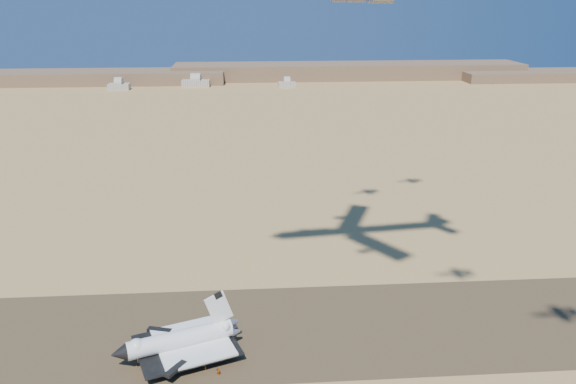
{
  "coord_description": "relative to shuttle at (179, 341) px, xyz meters",
  "views": [
    {
      "loc": [
        -3.96,
        -143.95,
        93.5
      ],
      "look_at": [
        7.14,
        8.0,
        40.52
      ],
      "focal_mm": 35.0,
      "sensor_mm": 36.0,
      "label": 1
    }
  ],
  "objects": [
    {
      "name": "shuttle",
      "position": [
        0.0,
        0.0,
        0.0
      ],
      "size": [
        35.48,
        28.97,
        17.26
      ],
      "rotation": [
        0.0,
        0.0,
        0.35
      ],
      "color": "white",
      "rests_on": "runway"
    },
    {
      "name": "crew_c",
      "position": [
        11.02,
        -9.29,
        -3.65
      ],
      "size": [
        1.21,
        1.05,
        1.85
      ],
      "primitive_type": "imported",
      "rotation": [
        0.0,
        0.0,
        2.58
      ],
      "color": "#CA5D0B",
      "rests_on": "runway"
    },
    {
      "name": "crew_b",
      "position": [
        10.72,
        -8.86,
        -3.63
      ],
      "size": [
        0.59,
        0.96,
        1.9
      ],
      "primitive_type": "imported",
      "rotation": [
        0.0,
        0.0,
        1.63
      ],
      "color": "#CA5D0B",
      "rests_on": "runway"
    },
    {
      "name": "hangars",
      "position": [
        -39.97,
        489.3,
        0.19
      ],
      "size": [
        200.5,
        29.5,
        30.0
      ],
      "color": "beige",
      "rests_on": "ground"
    },
    {
      "name": "runway",
      "position": [
        24.03,
        10.87,
        -4.61
      ],
      "size": [
        600.0,
        50.0,
        0.06
      ],
      "primitive_type": "cube",
      "color": "brown",
      "rests_on": "ground"
    },
    {
      "name": "crew_a",
      "position": [
        7.35,
        -6.95,
        -3.79
      ],
      "size": [
        0.53,
        0.66,
        1.57
      ],
      "primitive_type": "imported",
      "rotation": [
        0.0,
        0.0,
        1.28
      ],
      "color": "#CA5D0B",
      "rests_on": "runway"
    },
    {
      "name": "ridgeline",
      "position": [
        89.34,
        538.17,
        2.99
      ],
      "size": [
        960.0,
        90.0,
        18.0
      ],
      "color": "#7D6145",
      "rests_on": "ground"
    },
    {
      "name": "ground",
      "position": [
        24.03,
        10.87,
        -4.64
      ],
      "size": [
        1200.0,
        1200.0,
        0.0
      ],
      "primitive_type": "plane",
      "color": "tan",
      "rests_on": "ground"
    }
  ]
}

